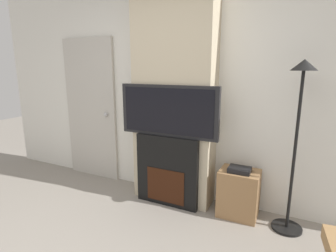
{
  "coord_description": "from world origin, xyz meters",
  "views": [
    {
      "loc": [
        1.27,
        -0.91,
        1.6
      ],
      "look_at": [
        0.0,
        1.68,
        0.95
      ],
      "focal_mm": 28.0,
      "sensor_mm": 36.0,
      "label": 1
    }
  ],
  "objects": [
    {
      "name": "wall_back",
      "position": [
        0.0,
        2.03,
        1.35
      ],
      "size": [
        6.0,
        0.06,
        2.7
      ],
      "color": "silver",
      "rests_on": "ground_plane"
    },
    {
      "name": "chimney_breast",
      "position": [
        0.0,
        1.84,
        1.35
      ],
      "size": [
        0.96,
        0.32,
        2.7
      ],
      "color": "beige",
      "rests_on": "ground_plane"
    },
    {
      "name": "fireplace",
      "position": [
        0.0,
        1.68,
        0.42
      ],
      "size": [
        0.76,
        0.15,
        0.84
      ],
      "color": "black",
      "rests_on": "ground_plane"
    },
    {
      "name": "television",
      "position": [
        0.0,
        1.68,
        1.13
      ],
      "size": [
        1.17,
        0.07,
        0.58
      ],
      "color": "black",
      "rests_on": "fireplace"
    },
    {
      "name": "floor_lamp",
      "position": [
        1.31,
        1.74,
        1.1
      ],
      "size": [
        0.29,
        0.29,
        1.67
      ],
      "color": "black",
      "rests_on": "ground_plane"
    },
    {
      "name": "media_stand",
      "position": [
        0.81,
        1.79,
        0.27
      ],
      "size": [
        0.42,
        0.32,
        0.57
      ],
      "color": "#997047",
      "rests_on": "ground_plane"
    },
    {
      "name": "entry_door",
      "position": [
        -1.39,
        1.97,
        1.0
      ],
      "size": [
        0.87,
        0.09,
        2.01
      ],
      "color": "#BCB7AD",
      "rests_on": "ground_plane"
    }
  ]
}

